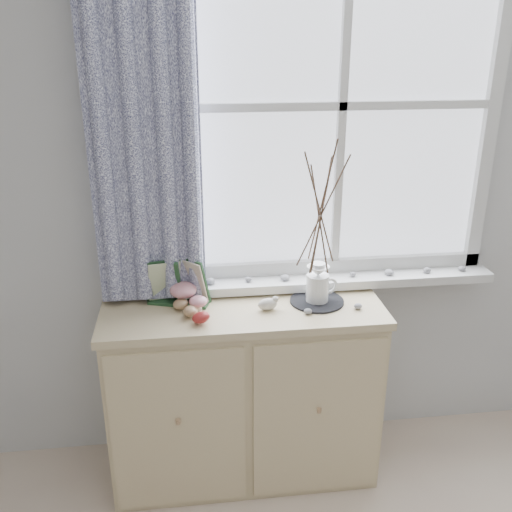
# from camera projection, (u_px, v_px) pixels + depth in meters

# --- Properties ---
(sideboard) EXTENTS (1.20, 0.45, 0.85)m
(sideboard) POSITION_uv_depth(u_px,v_px,m) (244.00, 392.00, 2.57)
(sideboard) COLOR tan
(sideboard) RESTS_ON ground
(botanical_book) EXTENTS (0.32, 0.21, 0.21)m
(botanical_book) POSITION_uv_depth(u_px,v_px,m) (179.00, 283.00, 2.40)
(botanical_book) COLOR #1F4223
(botanical_book) RESTS_ON sideboard
(toadstool_cluster) EXTENTS (0.16, 0.17, 0.11)m
(toadstool_cluster) POSITION_uv_depth(u_px,v_px,m) (187.00, 293.00, 2.39)
(toadstool_cluster) COLOR silver
(toadstool_cluster) RESTS_ON sideboard
(wooden_eggs) EXTENTS (0.14, 0.18, 0.07)m
(wooden_eggs) POSITION_uv_depth(u_px,v_px,m) (191.00, 311.00, 2.32)
(wooden_eggs) COLOR tan
(wooden_eggs) RESTS_ON sideboard
(songbird_figurine) EXTENTS (0.12, 0.07, 0.06)m
(songbird_figurine) POSITION_uv_depth(u_px,v_px,m) (268.00, 304.00, 2.39)
(songbird_figurine) COLOR beige
(songbird_figurine) RESTS_ON sideboard
(crocheted_doily) EXTENTS (0.23, 0.23, 0.01)m
(crocheted_doily) POSITION_uv_depth(u_px,v_px,m) (317.00, 301.00, 2.47)
(crocheted_doily) COLOR black
(crocheted_doily) RESTS_ON sideboard
(twig_pitcher) EXTENTS (0.32, 0.32, 0.73)m
(twig_pitcher) POSITION_uv_depth(u_px,v_px,m) (321.00, 209.00, 2.31)
(twig_pitcher) COLOR silver
(twig_pitcher) RESTS_ON crocheted_doily
(sideboard_pebbles) EXTENTS (0.25, 0.19, 0.02)m
(sideboard_pebbles) POSITION_uv_depth(u_px,v_px,m) (325.00, 304.00, 2.42)
(sideboard_pebbles) COLOR gray
(sideboard_pebbles) RESTS_ON sideboard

